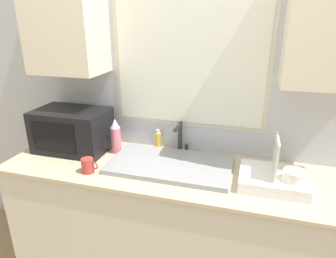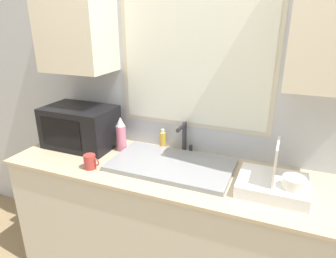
{
  "view_description": "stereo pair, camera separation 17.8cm",
  "coord_description": "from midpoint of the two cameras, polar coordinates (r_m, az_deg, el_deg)",
  "views": [
    {
      "loc": [
        0.42,
        -1.32,
        1.8
      ],
      "look_at": [
        -0.04,
        0.28,
        1.18
      ],
      "focal_mm": 32.0,
      "sensor_mm": 36.0,
      "label": 1
    },
    {
      "loc": [
        0.59,
        -1.27,
        1.8
      ],
      "look_at": [
        -0.04,
        0.28,
        1.18
      ],
      "focal_mm": 32.0,
      "sensor_mm": 36.0,
      "label": 2
    }
  ],
  "objects": [
    {
      "name": "countertop",
      "position": [
        2.16,
        3.96,
        -18.31
      ],
      "size": [
        2.25,
        0.66,
        0.9
      ],
      "color": "beige",
      "rests_on": "ground_plane"
    },
    {
      "name": "wall_back",
      "position": [
        2.02,
        7.44,
        9.09
      ],
      "size": [
        6.0,
        0.38,
        2.6
      ],
      "color": "silver",
      "rests_on": "ground_plane"
    },
    {
      "name": "sink_basin",
      "position": [
        1.94,
        3.26,
        -6.88
      ],
      "size": [
        0.78,
        0.44,
        0.03
      ],
      "color": "gray",
      "rests_on": "countertop"
    },
    {
      "name": "faucet",
      "position": [
        2.09,
        5.53,
        -1.33
      ],
      "size": [
        0.08,
        0.15,
        0.23
      ],
      "color": "#333338",
      "rests_on": "countertop"
    },
    {
      "name": "microwave",
      "position": [
        2.27,
        -14.24,
        0.39
      ],
      "size": [
        0.51,
        0.33,
        0.3
      ],
      "color": "black",
      "rests_on": "countertop"
    },
    {
      "name": "dish_rack",
      "position": [
        1.8,
        22.38,
        -9.66
      ],
      "size": [
        0.37,
        0.31,
        0.29
      ],
      "color": "white",
      "rests_on": "countertop"
    },
    {
      "name": "spray_bottle",
      "position": [
        2.15,
        -6.61,
        -1.08
      ],
      "size": [
        0.07,
        0.07,
        0.25
      ],
      "color": "#D8728C",
      "rests_on": "countertop"
    },
    {
      "name": "soap_bottle",
      "position": [
        2.17,
        1.35,
        -2.23
      ],
      "size": [
        0.04,
        0.04,
        0.16
      ],
      "color": "gold",
      "rests_on": "countertop"
    },
    {
      "name": "mug_near_sink",
      "position": [
        1.95,
        -12.1,
        -6.17
      ],
      "size": [
        0.11,
        0.08,
        0.09
      ],
      "color": "#A53833",
      "rests_on": "countertop"
    }
  ]
}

